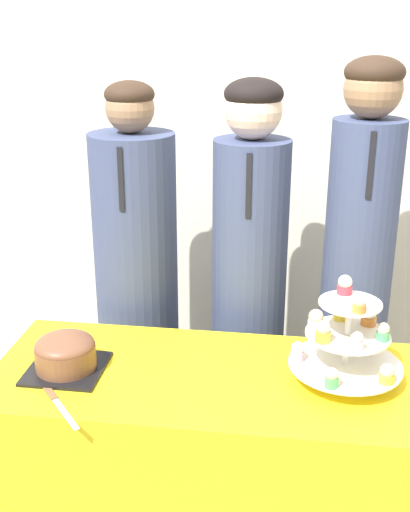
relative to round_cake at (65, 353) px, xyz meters
The scene contains 8 objects.
wall_back 1.32m from the round_cake, 65.56° to the left, with size 9.00×0.06×2.70m.
table 0.65m from the round_cake, ahead, with size 1.44×0.57×0.73m.
round_cake is the anchor object (origin of this frame).
cake_knife 0.18m from the round_cake, 80.59° to the right, with size 0.17×0.19×0.01m.
cupcake_stand 0.84m from the round_cake, ahead, with size 0.34×0.34×0.31m.
student_0 0.59m from the round_cake, 81.95° to the left, with size 0.31×0.32×1.54m.
student_1 0.77m from the round_cake, 48.32° to the left, with size 0.28×0.28×1.56m.
student_2 1.07m from the round_cake, 32.50° to the left, with size 0.25×0.26×1.63m.
Camera 1 is at (0.17, -1.39, 1.74)m, focal length 45.00 mm.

